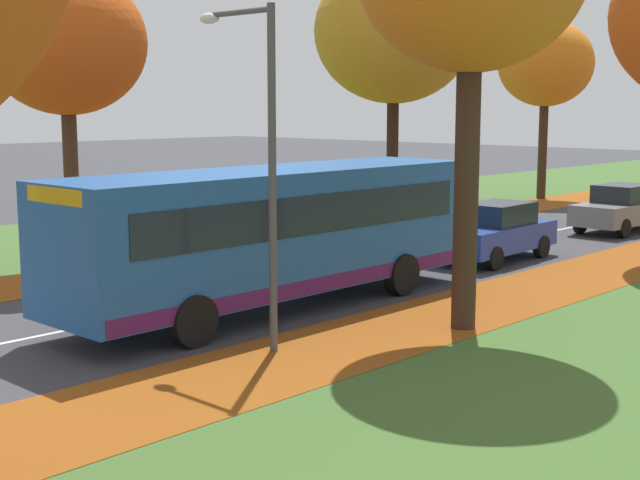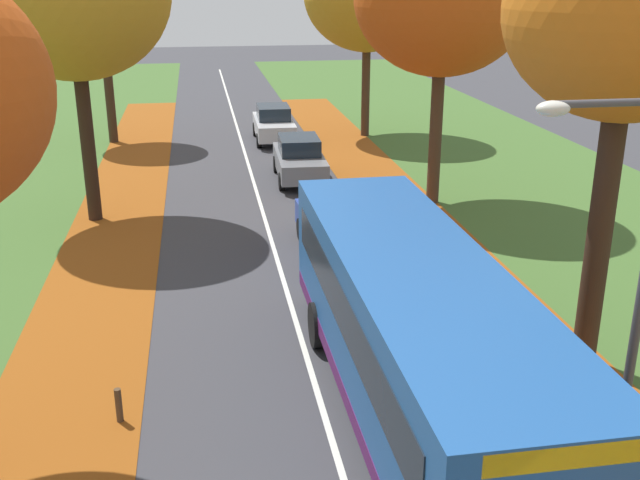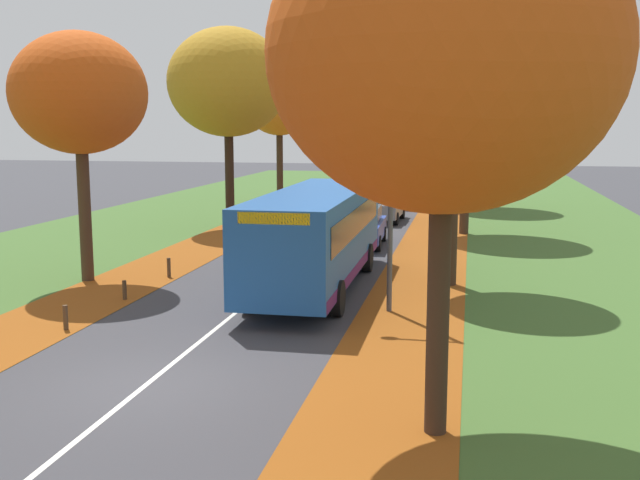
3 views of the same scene
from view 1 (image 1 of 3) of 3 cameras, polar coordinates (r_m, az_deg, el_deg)
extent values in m
cube|color=#3D6028|center=(34.32, -2.06, 1.41)|extent=(12.00, 90.00, 0.01)
cube|color=#8C4714|center=(26.93, -4.29, -0.59)|extent=(2.80, 60.00, 0.00)
cube|color=#8C4714|center=(21.16, 12.78, -3.32)|extent=(2.80, 60.00, 0.00)
cube|color=silver|center=(28.57, 11.00, -0.21)|extent=(0.12, 80.00, 0.01)
cylinder|color=#422D1E|center=(24.59, -15.61, 3.34)|extent=(0.39, 0.39, 4.36)
ellipsoid|color=#C64C14|center=(24.55, -15.97, 12.10)|extent=(4.20, 4.20, 3.78)
cylinder|color=black|center=(32.65, 4.65, 5.24)|extent=(0.43, 0.43, 4.79)
ellipsoid|color=#B27F1E|center=(32.70, 4.75, 13.19)|extent=(5.70, 5.70, 5.13)
cylinder|color=#382619|center=(42.66, 14.06, 5.65)|extent=(0.41, 0.41, 4.57)
ellipsoid|color=orange|center=(42.66, 14.25, 10.90)|extent=(4.33, 4.33, 3.90)
cylinder|color=#382619|center=(17.25, 9.34, 2.87)|extent=(0.47, 0.47, 5.23)
cylinder|color=#4C3823|center=(21.70, -17.27, -2.46)|extent=(0.12, 0.12, 0.57)
cylinder|color=#4C3823|center=(23.40, -10.38, -1.32)|extent=(0.12, 0.12, 0.65)
cylinder|color=#47474C|center=(15.33, -3.07, 3.71)|extent=(0.14, 0.14, 6.00)
cylinder|color=#47474C|center=(15.94, -5.20, 14.31)|extent=(1.60, 0.10, 0.10)
ellipsoid|color=silver|center=(16.54, -7.09, 13.90)|extent=(0.44, 0.28, 0.20)
cube|color=#1E5199|center=(18.94, -2.86, 0.78)|extent=(2.55, 10.41, 2.50)
cube|color=#19232D|center=(15.79, -16.39, 0.15)|extent=(2.30, 0.11, 1.30)
cube|color=#19232D|center=(18.89, -2.87, 1.99)|extent=(2.59, 9.16, 0.80)
cube|color=#4C1951|center=(19.11, -2.83, -2.40)|extent=(2.57, 10.20, 0.32)
cube|color=yellow|center=(15.70, -16.56, 2.75)|extent=(1.75, 0.09, 0.28)
cylinder|color=black|center=(16.20, -8.12, -5.14)|extent=(0.30, 0.96, 0.96)
cylinder|color=black|center=(18.07, -12.86, -3.83)|extent=(0.30, 0.96, 0.96)
cylinder|color=black|center=(20.46, 5.27, -2.20)|extent=(0.30, 0.96, 0.96)
cylinder|color=black|center=(21.97, 0.37, -1.41)|extent=(0.30, 0.96, 0.96)
cube|color=#233D9E|center=(25.32, 11.08, 0.20)|extent=(1.84, 4.25, 0.70)
cube|color=#19232D|center=(25.36, 11.30, 1.69)|extent=(1.51, 2.06, 0.60)
cylinder|color=black|center=(23.87, 11.09, -1.16)|extent=(0.24, 0.65, 0.64)
cylinder|color=black|center=(24.68, 7.96, -0.76)|extent=(0.24, 0.65, 0.64)
cylinder|color=black|center=(26.12, 13.99, -0.42)|extent=(0.24, 0.65, 0.64)
cylinder|color=black|center=(26.87, 11.03, -0.07)|extent=(0.24, 0.65, 0.64)
cube|color=slate|center=(32.22, 18.68, 1.68)|extent=(1.83, 4.25, 0.70)
cube|color=#19232D|center=(32.28, 18.86, 2.85)|extent=(1.51, 2.06, 0.60)
cylinder|color=black|center=(30.76, 18.86, 0.71)|extent=(0.24, 0.65, 0.64)
cylinder|color=black|center=(31.47, 16.32, 0.99)|extent=(0.24, 0.65, 0.64)
cylinder|color=black|center=(33.76, 18.46, 1.39)|extent=(0.24, 0.65, 0.64)
camera|label=2|loc=(17.39, -41.65, 16.89)|focal=42.00mm
camera|label=3|loc=(12.81, -92.05, 2.84)|focal=42.00mm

